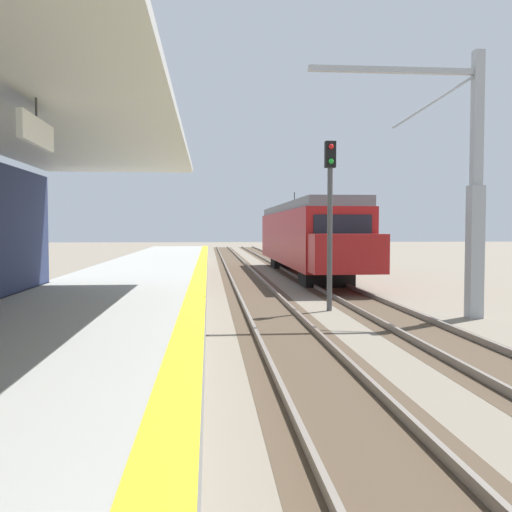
% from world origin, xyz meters
% --- Properties ---
extents(station_platform, '(5.00, 80.00, 0.91)m').
position_xyz_m(station_platform, '(-2.50, 16.00, 0.45)').
color(station_platform, '#999993').
rests_on(station_platform, ground).
extents(track_pair_nearest_platform, '(2.34, 120.00, 0.16)m').
position_xyz_m(track_pair_nearest_platform, '(1.90, 20.00, 0.05)').
color(track_pair_nearest_platform, '#4C3D2D').
rests_on(track_pair_nearest_platform, ground).
extents(track_pair_middle, '(2.34, 120.00, 0.16)m').
position_xyz_m(track_pair_middle, '(5.30, 20.00, 0.05)').
color(track_pair_middle, '#4C3D2D').
rests_on(track_pair_middle, ground).
extents(approaching_train, '(2.93, 19.60, 4.76)m').
position_xyz_m(approaching_train, '(5.30, 32.74, 2.18)').
color(approaching_train, maroon).
rests_on(approaching_train, ground).
extents(rail_signal_post, '(0.32, 0.34, 5.20)m').
position_xyz_m(rail_signal_post, '(3.79, 19.42, 3.19)').
color(rail_signal_post, '#4C4C4C').
rests_on(rail_signal_post, ground).
extents(catenary_pylon_far_side, '(5.00, 0.40, 7.50)m').
position_xyz_m(catenary_pylon_far_side, '(7.29, 17.71, 3.60)').
color(catenary_pylon_far_side, '#9EA3A8').
rests_on(catenary_pylon_far_side, ground).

